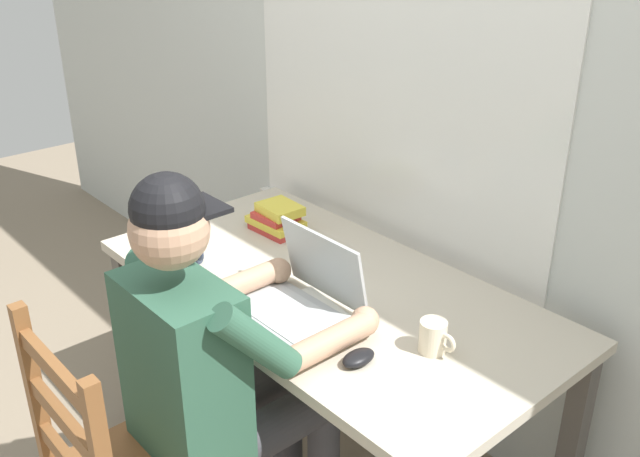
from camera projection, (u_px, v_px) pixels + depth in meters
back_wall at (437, 72)px, 2.24m from camera, size 6.00×0.08×2.60m
desk at (326, 308)px, 2.24m from camera, size 1.51×0.78×0.70m
seated_person at (218, 362)px, 1.88m from camera, size 0.50×0.60×1.24m
laptop at (302, 295)px, 2.04m from camera, size 0.33×0.28×0.23m
computer_mouse at (358, 358)px, 1.83m from camera, size 0.06×0.10×0.03m
coffee_mug_white at (434, 337)px, 1.87m from camera, size 0.11×0.07×0.09m
coffee_mug_dark at (191, 249)px, 2.33m from camera, size 0.12×0.08×0.09m
book_stack_main at (277, 219)px, 2.55m from camera, size 0.20×0.14×0.10m
paper_pile_near_laptop at (307, 314)px, 2.04m from camera, size 0.25×0.21×0.01m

